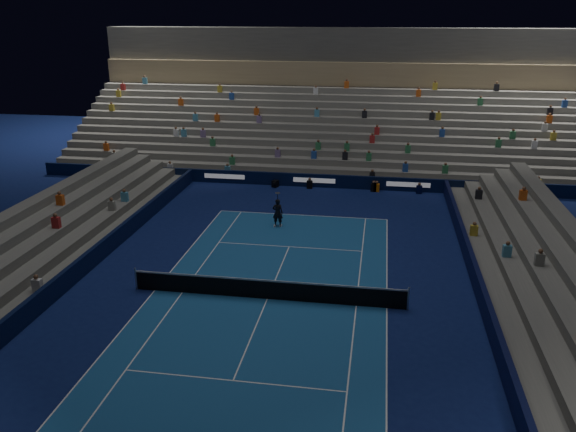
# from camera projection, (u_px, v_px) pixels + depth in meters

# --- Properties ---
(ground) EXTENTS (90.00, 90.00, 0.00)m
(ground) POSITION_uv_depth(u_px,v_px,m) (267.00, 299.00, 26.89)
(ground) COLOR #0C164B
(ground) RESTS_ON ground
(court_surface) EXTENTS (10.97, 23.77, 0.01)m
(court_surface) POSITION_uv_depth(u_px,v_px,m) (267.00, 299.00, 26.89)
(court_surface) COLOR #184C87
(court_surface) RESTS_ON ground
(sponsor_barrier_far) EXTENTS (44.00, 0.25, 1.00)m
(sponsor_barrier_far) POSITION_uv_depth(u_px,v_px,m) (314.00, 180.00, 43.94)
(sponsor_barrier_far) COLOR black
(sponsor_barrier_far) RESTS_ON ground
(sponsor_barrier_east) EXTENTS (0.25, 37.00, 1.00)m
(sponsor_barrier_east) POSITION_uv_depth(u_px,v_px,m) (485.00, 305.00, 25.26)
(sponsor_barrier_east) COLOR #080C32
(sponsor_barrier_east) RESTS_ON ground
(sponsor_barrier_west) EXTENTS (0.25, 37.00, 1.00)m
(sponsor_barrier_west) POSITION_uv_depth(u_px,v_px,m) (72.00, 275.00, 28.19)
(sponsor_barrier_west) COLOR black
(sponsor_barrier_west) RESTS_ON ground
(grandstand_main) EXTENTS (44.00, 15.20, 11.20)m
(grandstand_main) POSITION_uv_depth(u_px,v_px,m) (327.00, 121.00, 51.73)
(grandstand_main) COLOR slate
(grandstand_main) RESTS_ON ground
(grandstand_east) EXTENTS (5.00, 37.00, 2.50)m
(grandstand_east) POSITION_uv_depth(u_px,v_px,m) (571.00, 303.00, 24.60)
(grandstand_east) COLOR #5F5F5B
(grandstand_east) RESTS_ON ground
(grandstand_west) EXTENTS (5.00, 37.00, 2.50)m
(grandstand_west) POSITION_uv_depth(u_px,v_px,m) (6.00, 262.00, 28.58)
(grandstand_west) COLOR #62635E
(grandstand_west) RESTS_ON ground
(tennis_net) EXTENTS (12.90, 0.10, 1.10)m
(tennis_net) POSITION_uv_depth(u_px,v_px,m) (267.00, 289.00, 26.72)
(tennis_net) COLOR #B2B2B7
(tennis_net) RESTS_ON ground
(tennis_player) EXTENTS (0.67, 0.45, 1.79)m
(tennis_player) POSITION_uv_depth(u_px,v_px,m) (278.00, 213.00, 35.68)
(tennis_player) COLOR black
(tennis_player) RESTS_ON ground
(broadcast_camera) EXTENTS (0.54, 0.89, 0.51)m
(broadcast_camera) POSITION_uv_depth(u_px,v_px,m) (275.00, 184.00, 43.93)
(broadcast_camera) COLOR black
(broadcast_camera) RESTS_ON ground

